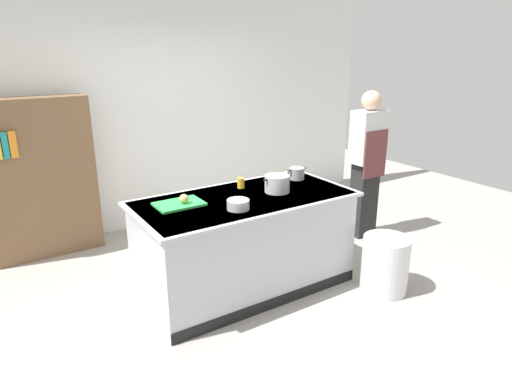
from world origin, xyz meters
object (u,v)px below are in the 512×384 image
(trash_bin, at_px, (385,264))
(bookshelf, at_px, (40,179))
(onion, at_px, (184,199))
(sauce_pan, at_px, (297,173))
(person_chef, at_px, (367,161))
(mixing_bowl, at_px, (238,204))
(stock_pot, at_px, (277,184))
(juice_cup, at_px, (241,183))

(trash_bin, height_order, bookshelf, bookshelf)
(onion, xyz_separation_m, sauce_pan, (1.29, 0.11, -0.00))
(person_chef, bearing_deg, onion, 99.68)
(onion, relative_size, mixing_bowl, 0.43)
(person_chef, bearing_deg, bookshelf, 70.16)
(stock_pot, height_order, person_chef, person_chef)
(onion, bearing_deg, trash_bin, -28.26)
(trash_bin, bearing_deg, stock_pot, 134.28)
(sauce_pan, xyz_separation_m, trash_bin, (0.30, -0.96, -0.69))
(stock_pot, bearing_deg, mixing_bowl, -159.42)
(sauce_pan, xyz_separation_m, juice_cup, (-0.63, 0.05, -0.01))
(onion, xyz_separation_m, bookshelf, (-0.88, 1.70, -0.11))
(onion, height_order, bookshelf, bookshelf)
(juice_cup, distance_m, person_chef, 1.73)
(trash_bin, relative_size, person_chef, 0.31)
(onion, bearing_deg, juice_cup, 13.58)
(sauce_pan, bearing_deg, person_chef, 4.57)
(mixing_bowl, xyz_separation_m, bookshelf, (-1.21, 2.03, -0.09))
(sauce_pan, relative_size, trash_bin, 0.41)
(stock_pot, relative_size, trash_bin, 0.56)
(sauce_pan, relative_size, mixing_bowl, 1.17)
(sauce_pan, bearing_deg, juice_cup, 175.38)
(juice_cup, distance_m, trash_bin, 1.54)
(juice_cup, height_order, trash_bin, juice_cup)
(onion, xyz_separation_m, trash_bin, (1.59, -0.86, -0.69))
(mixing_bowl, bearing_deg, person_chef, 14.32)
(stock_pot, relative_size, juice_cup, 2.98)
(mixing_bowl, xyz_separation_m, person_chef, (2.05, 0.52, -0.03))
(stock_pot, xyz_separation_m, mixing_bowl, (-0.54, -0.20, -0.04))
(onion, bearing_deg, mixing_bowl, -44.15)
(bookshelf, bearing_deg, stock_pot, -46.15)
(trash_bin, xyz_separation_m, person_chef, (0.79, 1.05, 0.65))
(stock_pot, height_order, trash_bin, stock_pot)
(person_chef, bearing_deg, trash_bin, 148.07)
(juice_cup, bearing_deg, trash_bin, -47.34)
(stock_pot, distance_m, trash_bin, 1.25)
(sauce_pan, height_order, trash_bin, sauce_pan)
(stock_pot, height_order, mixing_bowl, stock_pot)
(person_chef, distance_m, bookshelf, 3.59)
(sauce_pan, distance_m, bookshelf, 2.69)
(onion, distance_m, sauce_pan, 1.29)
(sauce_pan, bearing_deg, bookshelf, 143.62)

